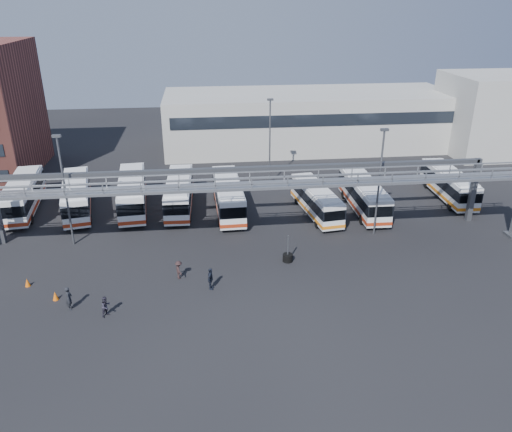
{
  "coord_description": "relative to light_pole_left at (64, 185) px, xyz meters",
  "views": [
    {
      "loc": [
        -4.01,
        -34.37,
        20.71
      ],
      "look_at": [
        0.56,
        6.0,
        2.85
      ],
      "focal_mm": 35.0,
      "sensor_mm": 36.0,
      "label": 1
    }
  ],
  "objects": [
    {
      "name": "light_pole_back",
      "position": [
        20.0,
        14.0,
        0.0
      ],
      "size": [
        0.7,
        0.35,
        10.21
      ],
      "color": "#4C4F54",
      "rests_on": "ground"
    },
    {
      "name": "pedestrian_c",
      "position": [
        9.76,
        -7.21,
        -4.96
      ],
      "size": [
        0.87,
        1.12,
        1.53
      ],
      "primitive_type": "imported",
      "rotation": [
        0.0,
        0.0,
        1.92
      ],
      "color": "black",
      "rests_on": "ground"
    },
    {
      "name": "warehouse",
      "position": [
        28.0,
        30.0,
        -1.73
      ],
      "size": [
        42.0,
        14.0,
        8.0
      ],
      "primitive_type": "cube",
      "color": "#9E9E99",
      "rests_on": "ground"
    },
    {
      "name": "pedestrian_b",
      "position": [
        4.81,
        -11.83,
        -4.95
      ],
      "size": [
        0.94,
        0.96,
        1.55
      ],
      "primitive_type": "imported",
      "rotation": [
        0.0,
        0.0,
        0.86
      ],
      "color": "#262331",
      "rests_on": "ground"
    },
    {
      "name": "bus_0",
      "position": [
        -6.71,
        8.43,
        -3.83
      ],
      "size": [
        3.87,
        11.5,
        3.43
      ],
      "rotation": [
        0.0,
        0.0,
        0.11
      ],
      "color": "silver",
      "rests_on": "ground"
    },
    {
      "name": "bus_4",
      "position": [
        14.54,
        5.96,
        -3.84
      ],
      "size": [
        2.91,
        11.28,
        3.41
      ],
      "rotation": [
        0.0,
        0.0,
        0.03
      ],
      "color": "silver",
      "rests_on": "ground"
    },
    {
      "name": "bus_3",
      "position": [
        9.47,
        7.35,
        -3.89
      ],
      "size": [
        2.84,
        11.02,
        3.33
      ],
      "rotation": [
        0.0,
        0.0,
        -0.03
      ],
      "color": "silver",
      "rests_on": "ground"
    },
    {
      "name": "light_pole_mid",
      "position": [
        28.0,
        -1.0,
        0.0
      ],
      "size": [
        0.7,
        0.35,
        10.21
      ],
      "color": "#4C4F54",
      "rests_on": "ground"
    },
    {
      "name": "bus_9",
      "position": [
        39.14,
        6.99,
        -3.95
      ],
      "size": [
        2.92,
        10.68,
        3.21
      ],
      "rotation": [
        0.0,
        0.0,
        -0.04
      ],
      "color": "silver",
      "rests_on": "ground"
    },
    {
      "name": "bus_7",
      "position": [
        28.67,
        4.72,
        -3.89
      ],
      "size": [
        2.67,
        10.95,
        3.31
      ],
      "rotation": [
        0.0,
        0.0,
        -0.01
      ],
      "color": "silver",
      "rests_on": "ground"
    },
    {
      "name": "tire_stack",
      "position": [
        18.9,
        -5.43,
        -5.31
      ],
      "size": [
        0.86,
        0.86,
        2.46
      ],
      "color": "black",
      "rests_on": "ground"
    },
    {
      "name": "cone_right",
      "position": [
        0.68,
        -9.31,
        -5.38
      ],
      "size": [
        0.48,
        0.48,
        0.69
      ],
      "primitive_type": "cone",
      "rotation": [
        0.0,
        0.0,
        0.13
      ],
      "color": "orange",
      "rests_on": "ground"
    },
    {
      "name": "bus_6",
      "position": [
        23.49,
        4.18,
        -4.05
      ],
      "size": [
        3.58,
        10.18,
        3.03
      ],
      "rotation": [
        0.0,
        0.0,
        0.13
      ],
      "color": "silver",
      "rests_on": "ground"
    },
    {
      "name": "pedestrian_a",
      "position": [
        2.05,
        -10.67,
        -4.82
      ],
      "size": [
        0.49,
        0.69,
        1.81
      ],
      "primitive_type": "imported",
      "rotation": [
        0.0,
        0.0,
        1.66
      ],
      "color": "black",
      "rests_on": "ground"
    },
    {
      "name": "bus_2",
      "position": [
        4.56,
        7.81,
        -3.8
      ],
      "size": [
        3.66,
        11.65,
        3.48
      ],
      "rotation": [
        0.0,
        0.0,
        0.09
      ],
      "color": "silver",
      "rests_on": "ground"
    },
    {
      "name": "gantry",
      "position": [
        16.0,
        -2.13,
        -0.22
      ],
      "size": [
        51.4,
        5.15,
        7.1
      ],
      "color": "gray",
      "rests_on": "ground"
    },
    {
      "name": "cone_left",
      "position": [
        -1.98,
        -7.09,
        -5.4
      ],
      "size": [
        0.49,
        0.49,
        0.66
      ],
      "primitive_type": "cone",
      "rotation": [
        0.0,
        0.0,
        -0.2
      ],
      "color": "orange",
      "rests_on": "ground"
    },
    {
      "name": "pedestrian_d",
      "position": [
        12.24,
        -9.1,
        -4.83
      ],
      "size": [
        0.66,
        1.12,
        1.79
      ],
      "primitive_type": "imported",
      "rotation": [
        0.0,
        0.0,
        1.34
      ],
      "color": "black",
      "rests_on": "ground"
    },
    {
      "name": "light_pole_left",
      "position": [
        0.0,
        0.0,
        0.0
      ],
      "size": [
        0.7,
        0.35,
        10.21
      ],
      "color": "#4C4F54",
      "rests_on": "ground"
    },
    {
      "name": "ground",
      "position": [
        16.0,
        -8.0,
        -5.73
      ],
      "size": [
        140.0,
        140.0,
        0.0
      ],
      "primitive_type": "plane",
      "color": "black",
      "rests_on": "ground"
    },
    {
      "name": "building_right",
      "position": [
        54.0,
        24.0,
        -0.23
      ],
      "size": [
        14.0,
        12.0,
        11.0
      ],
      "primitive_type": "cube",
      "color": "#B2B2AD",
      "rests_on": "ground"
    },
    {
      "name": "bus_1",
      "position": [
        -1.12,
        7.7,
        -3.87
      ],
      "size": [
        4.56,
        11.31,
        3.35
      ],
      "rotation": [
        0.0,
        0.0,
        0.19
      ],
      "color": "silver",
      "rests_on": "ground"
    }
  ]
}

